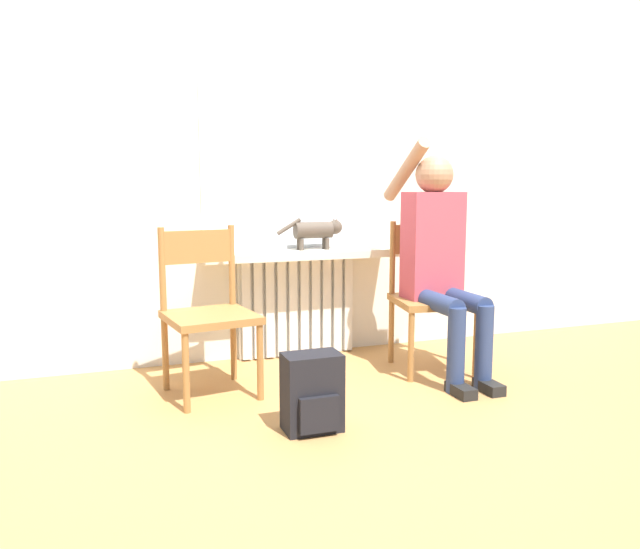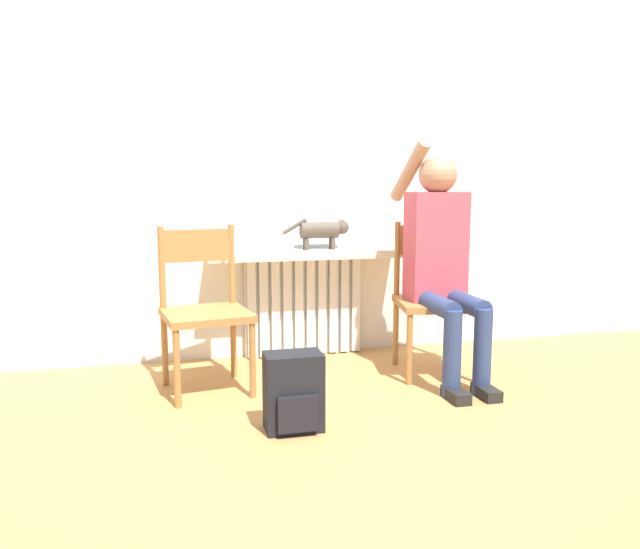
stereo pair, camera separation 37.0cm
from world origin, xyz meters
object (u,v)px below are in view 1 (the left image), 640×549
Objects in this scene: cat at (318,230)px; chair_right at (430,294)px; person at (440,253)px; chair_left at (208,309)px; backpack at (312,393)px.

chair_right is at bearing -40.29° from cat.
chair_right is at bearing 86.46° from person.
cat reaches higher than chair_left.
chair_left and chair_right have the same top height.
cat is (0.81, 0.48, 0.38)m from chair_left.
person is at bearing -83.78° from chair_right.
chair_left is 1.38m from chair_right.
person reaches higher than cat.
chair_left is at bearing -149.08° from cat.
backpack is at bearing -149.49° from person.
chair_left is 2.04× the size of cat.
cat reaches higher than chair_right.
person is 3.17× the size of cat.
cat is (-0.57, 0.48, 0.38)m from chair_right.
person is (-0.01, -0.11, 0.27)m from chair_right.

